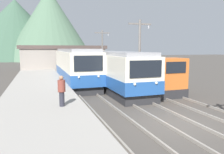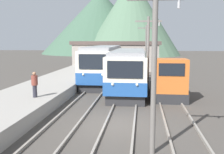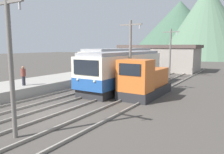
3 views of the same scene
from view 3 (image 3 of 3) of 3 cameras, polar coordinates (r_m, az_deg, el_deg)
name	(u,v)px [view 3 (image 3 of 3)]	position (r m, az deg, el deg)	size (l,w,h in m)	color
ground_plane	(46,112)	(13.85, -16.77, -8.87)	(200.00, 200.00, 0.00)	#47423D
track_left	(19,105)	(15.83, -23.04, -6.79)	(1.54, 60.00, 0.14)	gray
track_center	(49,112)	(13.69, -16.22, -8.75)	(1.54, 60.00, 0.14)	gray
track_right	(88,121)	(11.71, -6.19, -11.36)	(1.54, 60.00, 0.14)	gray
commuter_train_left	(121,65)	(25.66, 2.37, 3.05)	(2.84, 12.22, 3.69)	#28282B
commuter_train_center	(124,71)	(20.55, 3.15, 1.52)	(2.84, 11.47, 3.46)	#28282B
shunting_locomotive	(144,81)	(17.42, 8.43, -1.09)	(2.40, 5.69, 3.00)	#28282B
catenary_mast_near	(11,61)	(10.00, -24.93, 3.73)	(2.00, 0.20, 6.04)	slate
catenary_mast_mid	(130,54)	(18.26, 4.84, 6.08)	(2.00, 0.20, 6.04)	slate
catenary_mast_far	(170,51)	(28.29, 14.99, 6.53)	(2.00, 0.20, 6.04)	slate
person_on_platform	(23,75)	(18.92, -22.14, 0.49)	(0.38, 0.38, 1.57)	#282833
station_building	(159,57)	(36.89, 12.20, 5.01)	(12.60, 6.30, 4.16)	gray
mountain_backdrop	(188,27)	(82.92, 19.34, 12.27)	(44.68, 43.29, 22.71)	#3D5B47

